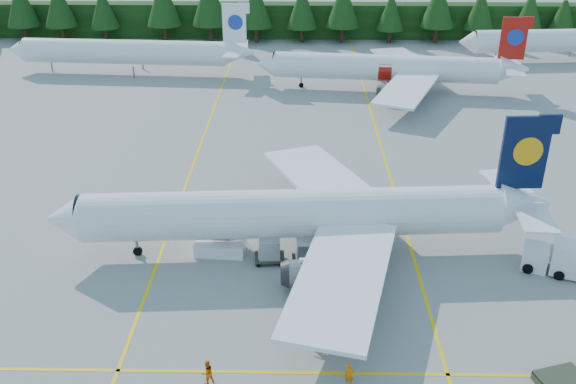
{
  "coord_description": "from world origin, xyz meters",
  "views": [
    {
      "loc": [
        -3.11,
        -35.77,
        27.17
      ],
      "look_at": [
        -3.97,
        11.47,
        3.5
      ],
      "focal_mm": 40.0,
      "sensor_mm": 36.0,
      "label": 1
    }
  ],
  "objects_px": {
    "airliner_navy": "(285,214)",
    "airliner_red": "(380,68)",
    "airstairs": "(221,243)",
    "service_truck": "(561,258)"
  },
  "relations": [
    {
      "from": "airliner_navy",
      "to": "airliner_red",
      "type": "bearing_deg",
      "value": 70.23
    },
    {
      "from": "airliner_red",
      "to": "airstairs",
      "type": "distance_m",
      "value": 45.9
    },
    {
      "from": "airliner_navy",
      "to": "airliner_red",
      "type": "distance_m",
      "value": 44.13
    },
    {
      "from": "airliner_navy",
      "to": "airstairs",
      "type": "xyz_separation_m",
      "value": [
        -5.07,
        -0.06,
        -2.57
      ]
    },
    {
      "from": "airliner_red",
      "to": "service_truck",
      "type": "relative_size",
      "value": 6.28
    },
    {
      "from": "airliner_red",
      "to": "service_truck",
      "type": "height_order",
      "value": "airliner_red"
    },
    {
      "from": "airliner_navy",
      "to": "service_truck",
      "type": "xyz_separation_m",
      "value": [
        20.76,
        -2.72,
        -2.05
      ]
    },
    {
      "from": "airstairs",
      "to": "service_truck",
      "type": "xyz_separation_m",
      "value": [
        25.83,
        -2.66,
        0.52
      ]
    },
    {
      "from": "airliner_navy",
      "to": "airliner_red",
      "type": "height_order",
      "value": "airliner_navy"
    },
    {
      "from": "airliner_red",
      "to": "service_truck",
      "type": "xyz_separation_m",
      "value": [
        8.6,
        -45.13,
        -1.84
      ]
    }
  ]
}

